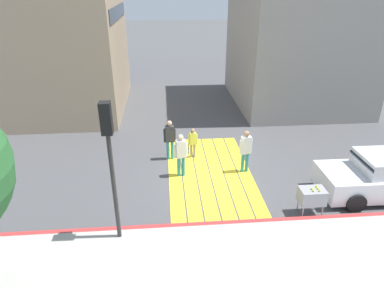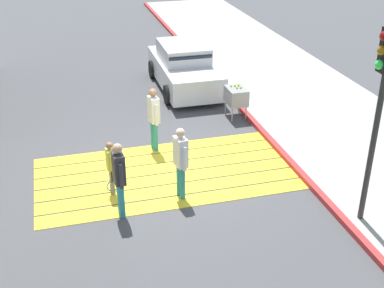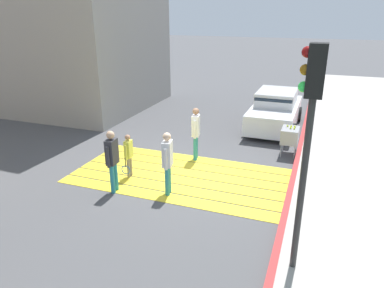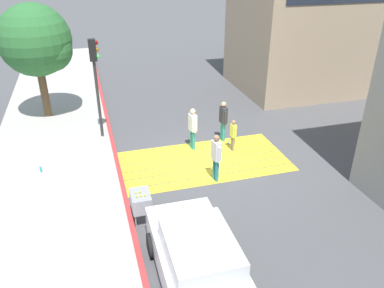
{
  "view_description": "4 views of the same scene",
  "coord_description": "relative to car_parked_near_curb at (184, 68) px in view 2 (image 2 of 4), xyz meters",
  "views": [
    {
      "loc": [
        -11.58,
        1.68,
        6.87
      ],
      "look_at": [
        0.03,
        0.7,
        1.29
      ],
      "focal_mm": 31.77,
      "sensor_mm": 36.0,
      "label": 1
    },
    {
      "loc": [
        2.33,
        11.13,
        6.59
      ],
      "look_at": [
        -0.61,
        0.34,
        0.92
      ],
      "focal_mm": 48.6,
      "sensor_mm": 36.0,
      "label": 2
    },
    {
      "loc": [
        -3.7,
        9.03,
        4.7
      ],
      "look_at": [
        -0.31,
        -0.22,
        0.99
      ],
      "focal_mm": 33.33,
      "sensor_mm": 36.0,
      "label": 3
    },
    {
      "loc": [
        -4.04,
        -12.31,
        7.4
      ],
      "look_at": [
        -0.43,
        0.17,
        0.74
      ],
      "focal_mm": 36.07,
      "sensor_mm": 36.0,
      "label": 4
    }
  ],
  "objects": [
    {
      "name": "ground_plane",
      "position": [
        2.0,
        5.81,
        -0.73
      ],
      "size": [
        120.0,
        120.0,
        0.0
      ],
      "primitive_type": "plane",
      "color": "#4C4C4F"
    },
    {
      "name": "crosswalk_stripes",
      "position": [
        2.0,
        5.81,
        -0.73
      ],
      "size": [
        6.4,
        3.25,
        0.01
      ],
      "color": "yellow",
      "rests_on": "ground"
    },
    {
      "name": "sidewalk_west",
      "position": [
        -3.6,
        5.81,
        -0.67
      ],
      "size": [
        4.8,
        40.0,
        0.12
      ],
      "primitive_type": "cube",
      "color": "#ADA8A0",
      "rests_on": "ground"
    },
    {
      "name": "curb_painted",
      "position": [
        -1.25,
        5.81,
        -0.67
      ],
      "size": [
        0.16,
        40.0,
        0.13
      ],
      "primitive_type": "cube",
      "color": "#BC3333",
      "rests_on": "ground"
    },
    {
      "name": "car_parked_near_curb",
      "position": [
        0.0,
        0.0,
        0.0
      ],
      "size": [
        2.01,
        4.31,
        1.57
      ],
      "color": "white",
      "rests_on": "ground"
    },
    {
      "name": "traffic_light_corner",
      "position": [
        -1.58,
        8.96,
        2.3
      ],
      "size": [
        0.39,
        0.28,
        4.24
      ],
      "color": "#2D2D2D",
      "rests_on": "ground"
    },
    {
      "name": "tennis_ball_cart",
      "position": [
        -0.9,
        2.92,
        -0.04
      ],
      "size": [
        0.56,
        0.8,
        1.02
      ],
      "color": "#99999E",
      "rests_on": "ground"
    },
    {
      "name": "pedestrian_adult_lead",
      "position": [
        1.98,
        4.43,
        0.3
      ],
      "size": [
        0.29,
        0.51,
        1.77
      ],
      "color": "teal",
      "rests_on": "ground"
    },
    {
      "name": "pedestrian_adult_trailing",
      "position": [
        1.88,
        6.95,
        0.29
      ],
      "size": [
        0.29,
        0.51,
        1.76
      ],
      "color": "teal",
      "rests_on": "ground"
    },
    {
      "name": "pedestrian_adult_side",
      "position": [
        3.32,
        7.33,
        0.29
      ],
      "size": [
        0.25,
        0.51,
        1.76
      ],
      "color": "teal",
      "rests_on": "ground"
    },
    {
      "name": "pedestrian_child_with_racket",
      "position": [
        3.39,
        6.37,
        0.02
      ],
      "size": [
        0.29,
        0.41,
        1.33
      ],
      "color": "gray",
      "rests_on": "ground"
    }
  ]
}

